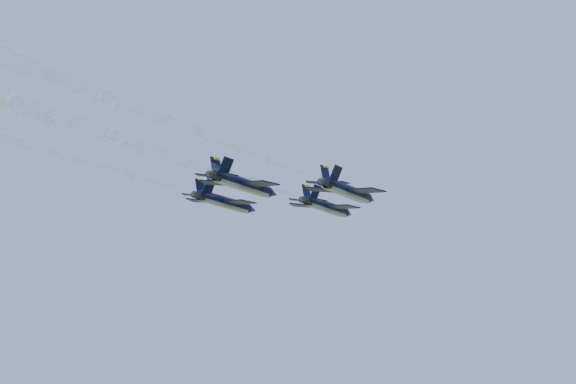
% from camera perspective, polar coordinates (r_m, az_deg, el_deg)
% --- Properties ---
extents(jet_lead, '(11.31, 15.37, 3.33)m').
position_cam_1_polar(jet_lead, '(123.22, 2.84, -1.07)').
color(jet_lead, black).
extents(jet_left, '(11.31, 15.37, 3.33)m').
position_cam_1_polar(jet_left, '(119.12, -4.45, -0.74)').
color(jet_left, black).
extents(jet_right, '(11.31, 15.37, 3.33)m').
position_cam_1_polar(jet_right, '(109.76, 4.33, 0.06)').
color(jet_right, black).
extents(jet_slot, '(11.31, 15.37, 3.33)m').
position_cam_1_polar(jet_slot, '(104.73, -3.13, 0.54)').
color(jet_slot, black).
extents(smoke_trail_lead, '(21.07, 63.71, 2.57)m').
position_cam_1_polar(smoke_trail_lead, '(83.13, -14.84, 3.69)').
color(smoke_trail_lead, white).
extents(smoke_trail_right, '(21.07, 63.71, 2.57)m').
position_cam_1_polar(smoke_trail_right, '(69.70, -15.96, 6.40)').
color(smoke_trail_right, white).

